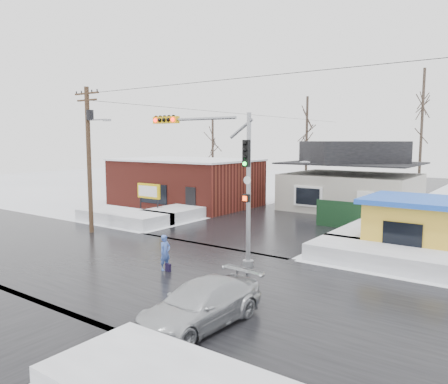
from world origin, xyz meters
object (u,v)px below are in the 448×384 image
Objects in this scene: kiosk at (412,225)px; car at (201,305)px; pedestrian at (165,253)px; traffic_signal at (220,167)px; utility_pole at (89,151)px; marquee_sign at (149,192)px.

kiosk is 13.70m from car.
kiosk is at bearing -37.56° from pedestrian.
traffic_signal is at bearing -20.66° from pedestrian.
utility_pole is at bearing 157.95° from car.
car is (-3.21, -13.29, -0.78)m from kiosk.
kiosk is (7.07, 7.03, -3.08)m from traffic_signal.
marquee_sign is at bearing 100.13° from utility_pole.
pedestrian is at bearing -41.54° from marquee_sign.
traffic_signal is 1.52× the size of kiosk.
traffic_signal is 8.30m from car.
utility_pole is 1.91× the size of car.
pedestrian is 0.34× the size of car.
pedestrian is (9.23, -3.13, -4.32)m from utility_pole.
kiosk is (18.50, 0.50, -0.46)m from marquee_sign.
traffic_signal is 4.42× the size of pedestrian.
kiosk is at bearing 1.55° from marquee_sign.
traffic_signal is at bearing -135.16° from kiosk.
utility_pole is at bearing 177.05° from traffic_signal.
car is at bearing -58.39° from traffic_signal.
marquee_sign is (-1.07, 5.99, -3.19)m from utility_pole.
traffic_signal reaches higher than kiosk.
traffic_signal is 0.78× the size of utility_pole.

